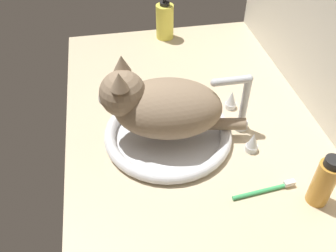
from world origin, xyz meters
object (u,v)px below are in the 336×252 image
Objects in this scene: cat at (158,105)px; soap_pump_bottle at (165,21)px; sink_basin at (168,133)px; amber_bottle at (324,182)px; faucet at (240,108)px; toothbrush at (266,190)px.

cat reaches higher than soap_pump_bottle.
cat is (-0.44, -2.48, 9.67)cm from sink_basin.
faucet is at bearing -158.99° from amber_bottle.
amber_bottle is 0.88× the size of toothbrush.
toothbrush is at bearing -1.12° from faucet.
cat is 2.18× the size of soap_pump_bottle.
cat is at bearing -11.97° from soap_pump_bottle.
sink_basin is at bearing -90.00° from faucet.
soap_pump_bottle reaches higher than amber_bottle.
amber_bottle reaches higher than toothbrush.
soap_pump_bottle is at bearing 168.03° from cat.
sink_basin is at bearing -131.68° from amber_bottle.
faucet is 1.51× the size of amber_bottle.
cat is 2.39× the size of toothbrush.
toothbrush is (22.05, -0.43, -6.45)cm from faucet.
amber_bottle is (79.68, 20.75, -0.23)cm from soap_pump_bottle.
amber_bottle is at bearing 14.60° from soap_pump_bottle.
soap_pump_bottle is 76.40cm from toothbrush.
toothbrush is at bearing 43.67° from cat.
soap_pump_bottle is (-52.98, 11.23, -4.29)cm from cat.
sink_basin is 39.84cm from amber_bottle.
soap_pump_bottle is 1.10× the size of toothbrush.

